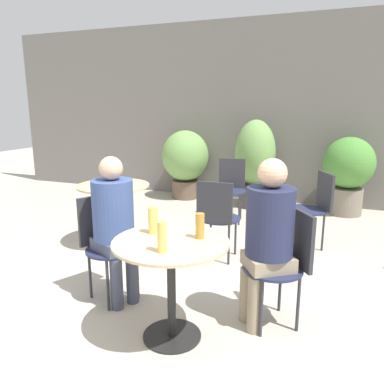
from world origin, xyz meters
name	(u,v)px	position (x,y,z in m)	size (l,w,h in m)	color
ground_plane	(155,331)	(0.00, 0.00, 0.00)	(20.00, 20.00, 0.00)	#B2A899
storefront_wall	(265,112)	(0.00, 4.20, 1.50)	(10.00, 0.06, 3.00)	slate
cafe_table_near	(171,263)	(0.15, -0.01, 0.56)	(0.79, 0.79, 0.72)	black
cafe_table_far	(114,198)	(-1.21, 1.41, 0.57)	(0.83, 0.83, 0.72)	black
bistro_chair_0	(286,257)	(0.85, 0.47, 0.53)	(0.50, 0.49, 0.87)	#232847
bistro_chair_1	(106,237)	(-0.62, 0.36, 0.53)	(0.49, 0.48, 0.87)	#232847
bistro_chair_2	(217,213)	(0.05, 1.38, 0.53)	(0.44, 0.44, 0.87)	#232847
bistro_chair_3	(316,203)	(0.98, 2.19, 0.53)	(0.49, 0.48, 0.87)	#232847
bistro_chair_4	(231,184)	(-0.20, 2.87, 0.53)	(0.44, 0.46, 0.87)	#232847
seated_person_0	(268,230)	(0.73, 0.38, 0.74)	(0.43, 0.42, 1.26)	gray
seated_person_1	(114,218)	(-0.49, 0.29, 0.73)	(0.40, 0.39, 1.23)	#42475B
beer_glass_0	(162,237)	(0.18, -0.22, 0.82)	(0.06, 0.06, 0.20)	#DBC65B
beer_glass_1	(200,226)	(0.31, 0.10, 0.81)	(0.06, 0.06, 0.18)	#B28433
beer_glass_2	(153,220)	(-0.03, 0.08, 0.82)	(0.07, 0.07, 0.19)	#DBC65B
potted_plant_0	(185,159)	(-1.30, 3.86, 0.69)	(0.82, 0.82, 1.19)	brown
potted_plant_1	(255,160)	(-0.04, 3.70, 0.76)	(0.63, 0.63, 1.40)	#47423D
potted_plant_2	(348,170)	(1.34, 3.76, 0.68)	(0.74, 0.74, 1.17)	slate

